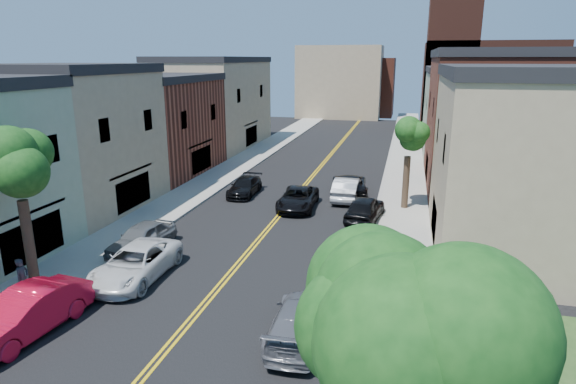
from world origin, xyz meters
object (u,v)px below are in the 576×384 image
Objects in this scene: grey_car_left at (142,238)px; silver_car_right at (347,188)px; black_car_left at (245,187)px; pedestrian_left at (23,279)px; black_suv_lane at (298,198)px; black_car_right at (365,208)px; dark_car_right_far at (349,185)px; red_sedan at (26,314)px; white_pickup at (136,263)px; grey_car_right at (300,320)px.

silver_car_right reaches higher than grey_car_left.
pedestrian_left is at bearing -102.59° from black_car_left.
silver_car_right is 4.25m from black_suv_lane.
grey_car_left reaches higher than black_car_left.
black_car_right is 0.86× the size of dark_car_right_far.
silver_car_right is 1.28m from dark_car_right_far.
red_sedan is at bearing -141.71° from pedestrian_left.
red_sedan is 20.12m from black_car_left.
silver_car_right reaches higher than black_suv_lane.
red_sedan is at bearing -111.72° from black_suv_lane.
white_pickup is 14.54m from black_car_right.
black_car_right reaches higher than black_car_left.
grey_car_left is 0.81× the size of dark_car_right_far.
pedestrian_left is (-1.93, -6.14, 0.28)m from grey_car_left.
black_car_left is at bearing -16.60° from pedestrian_left.
black_car_right reaches higher than white_pickup.
black_car_left is 5.17m from black_suv_lane.
grey_car_left is at bearing 114.98° from white_pickup.
red_sedan is 1.04× the size of silver_car_right.
grey_car_left is 0.90× the size of silver_car_right.
black_car_right is 0.96× the size of silver_car_right.
black_car_right is 19.11m from pedestrian_left.
black_suv_lane is at bearing -78.64° from grey_car_right.
silver_car_right is (-1.70, 4.57, 0.01)m from black_car_right.
black_car_left is (1.63, 20.05, -0.20)m from red_sedan.
pedestrian_left is at bearing -120.14° from black_suv_lane.
red_sedan is 1.16× the size of black_car_left.
red_sedan reaches higher than grey_car_right.
dark_car_right_far is 3.09× the size of pedestrian_left.
black_car_right reaches higher than dark_car_right_far.
silver_car_right reaches higher than black_car_right.
silver_car_right is at bearing -62.44° from black_car_right.
red_sedan is 0.94× the size of dark_car_right_far.
grey_car_left is (-1.44, 3.02, 0.00)m from white_pickup.
pedestrian_left reaches higher than black_car_right.
dark_car_right_far is at bearing 64.41° from white_pickup.
grey_car_right is at bearing 92.13° from silver_car_right.
silver_car_right is at bearing 4.17° from black_car_left.
black_car_right is (9.30, -3.86, 0.16)m from black_car_left.
grey_car_right is at bearing -23.74° from grey_car_left.
red_sedan is 1.03× the size of grey_car_right.
dark_car_right_far is at bearing -34.56° from pedestrian_left.
black_car_right is 4.93m from black_suv_lane.
dark_car_right_far reaches higher than white_pickup.
red_sedan reaches higher than silver_car_right.
red_sedan is 1.15× the size of grey_car_left.
black_car_right is 6.09m from dark_car_right_far.
black_car_right is at bearing -23.71° from black_car_left.
grey_car_right is at bearing 92.78° from black_car_right.
grey_car_left is 1.01× the size of black_car_left.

